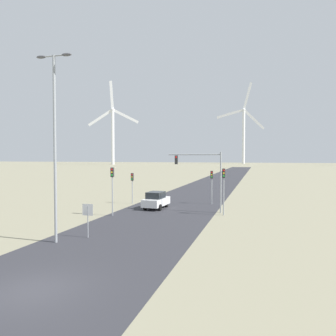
% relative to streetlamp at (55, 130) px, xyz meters
% --- Properties ---
extents(ground_plane, '(600.00, 600.00, 0.00)m').
position_rel_streetlamp_xyz_m(ground_plane, '(3.68, -6.93, -7.38)').
color(ground_plane, gray).
extents(road_surface, '(10.00, 240.00, 0.01)m').
position_rel_streetlamp_xyz_m(road_surface, '(3.68, 41.07, -7.38)').
color(road_surface, '#2D2D33').
rests_on(road_surface, ground).
extents(streetlamp, '(2.58, 0.32, 12.21)m').
position_rel_streetlamp_xyz_m(streetlamp, '(0.00, 0.00, 0.00)').
color(streetlamp, '#93999E').
rests_on(streetlamp, ground).
extents(stop_sign_near, '(0.81, 0.07, 2.35)m').
position_rel_streetlamp_xyz_m(stop_sign_near, '(1.38, 1.70, -5.74)').
color(stop_sign_near, '#93999E').
rests_on(stop_sign_near, ground).
extents(traffic_light_post_near_left, '(0.28, 0.34, 4.59)m').
position_rel_streetlamp_xyz_m(traffic_light_post_near_left, '(-0.62, 9.89, -4.04)').
color(traffic_light_post_near_left, '#93999E').
rests_on(traffic_light_post_near_left, ground).
extents(traffic_light_post_near_right, '(0.28, 0.34, 3.95)m').
position_rel_streetlamp_xyz_m(traffic_light_post_near_right, '(7.41, 19.94, -4.48)').
color(traffic_light_post_near_right, '#93999E').
rests_on(traffic_light_post_near_right, ground).
extents(traffic_light_post_mid_left, '(0.28, 0.34, 3.65)m').
position_rel_streetlamp_xyz_m(traffic_light_post_mid_left, '(-1.82, 17.93, -4.70)').
color(traffic_light_post_mid_left, '#93999E').
rests_on(traffic_light_post_mid_left, ground).
extents(traffic_light_post_mid_right, '(0.28, 0.34, 4.49)m').
position_rel_streetlamp_xyz_m(traffic_light_post_mid_right, '(9.54, 12.98, -4.11)').
color(traffic_light_post_mid_right, '#93999E').
rests_on(traffic_light_post_mid_right, ground).
extents(traffic_light_mast_overhead, '(5.45, 0.35, 6.09)m').
position_rel_streetlamp_xyz_m(traffic_light_mast_overhead, '(7.21, 14.22, -2.97)').
color(traffic_light_mast_overhead, '#93999E').
rests_on(traffic_light_mast_overhead, ground).
extents(car_approaching, '(2.09, 4.22, 1.83)m').
position_rel_streetlamp_xyz_m(car_approaching, '(2.05, 15.13, -6.47)').
color(car_approaching, white).
rests_on(car_approaching, ground).
extents(wind_turbine_far_left, '(34.06, 11.80, 59.08)m').
position_rel_streetlamp_xyz_m(wind_turbine_far_left, '(-87.69, 195.12, 17.36)').
color(wind_turbine_far_left, white).
rests_on(wind_turbine_far_left, ground).
extents(wind_turbine_left, '(37.03, 3.54, 63.68)m').
position_rel_streetlamp_xyz_m(wind_turbine_left, '(0.61, 246.94, 19.52)').
color(wind_turbine_left, white).
rests_on(wind_turbine_left, ground).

